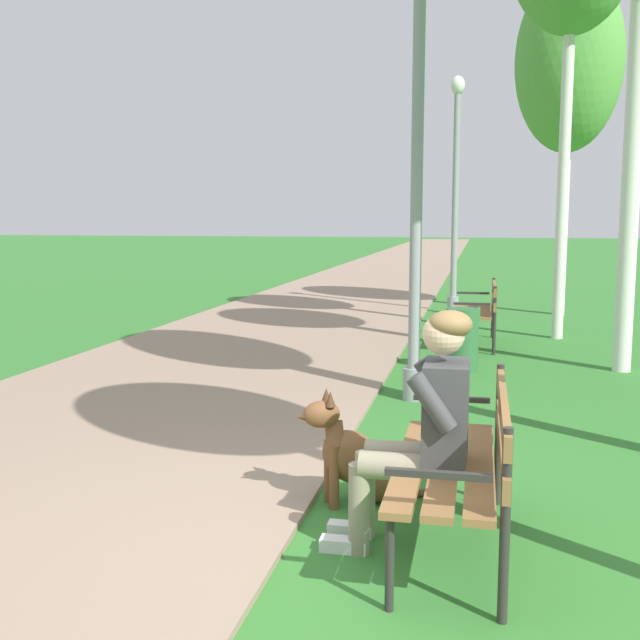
% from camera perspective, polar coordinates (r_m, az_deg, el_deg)
% --- Properties ---
extents(ground_plane, '(120.00, 120.00, 0.00)m').
position_cam_1_polar(ground_plane, '(3.90, 0.89, -18.26)').
color(ground_plane, '#33752D').
extents(paved_path, '(3.84, 60.00, 0.04)m').
position_cam_1_polar(paved_path, '(27.64, 5.96, 4.17)').
color(paved_path, gray).
rests_on(paved_path, ground).
extents(park_bench_near, '(0.55, 1.50, 0.85)m').
position_cam_1_polar(park_bench_near, '(4.01, 10.72, -9.75)').
color(park_bench_near, olive).
rests_on(park_bench_near, ground).
extents(park_bench_mid, '(0.55, 1.50, 0.85)m').
position_cam_1_polar(park_bench_mid, '(10.40, 11.79, 0.95)').
color(park_bench_mid, olive).
rests_on(park_bench_mid, ground).
extents(person_seated_on_near_bench, '(0.74, 0.49, 1.25)m').
position_cam_1_polar(person_seated_on_near_bench, '(3.93, 7.72, -7.49)').
color(person_seated_on_near_bench, gray).
rests_on(person_seated_on_near_bench, ground).
extents(dog_brown, '(0.77, 0.48, 0.71)m').
position_cam_1_polar(dog_brown, '(4.66, 2.98, -10.40)').
color(dog_brown, brown).
rests_on(dog_brown, ground).
extents(lamp_post_near, '(0.24, 0.24, 4.23)m').
position_cam_1_polar(lamp_post_near, '(7.10, 7.22, 11.53)').
color(lamp_post_near, gray).
rests_on(lamp_post_near, ground).
extents(lamp_post_mid, '(0.24, 0.24, 4.08)m').
position_cam_1_polar(lamp_post_mid, '(13.71, 10.03, 9.30)').
color(lamp_post_mid, gray).
rests_on(lamp_post_mid, ground).
extents(birch_tree_fifth, '(1.78, 1.90, 5.83)m').
position_cam_1_polar(birch_tree_fifth, '(14.23, 18.01, 17.73)').
color(birch_tree_fifth, silver).
rests_on(birch_tree_fifth, ground).
extents(litter_bin, '(0.36, 0.36, 0.70)m').
position_cam_1_polar(litter_bin, '(8.63, 10.50, -1.47)').
color(litter_bin, '#2D6638').
rests_on(litter_bin, ground).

